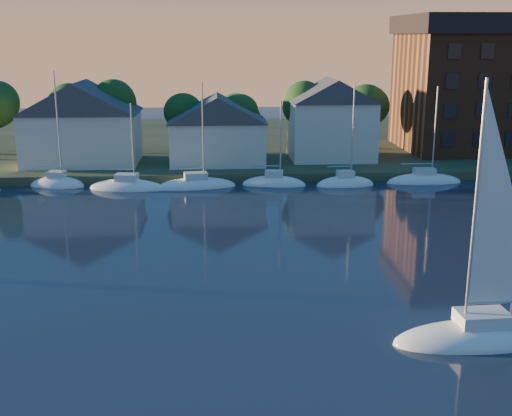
{
  "coord_description": "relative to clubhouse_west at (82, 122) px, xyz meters",
  "views": [
    {
      "loc": [
        -6.37,
        -18.89,
        15.6
      ],
      "look_at": [
        -3.7,
        22.0,
        4.65
      ],
      "focal_mm": 45.0,
      "sensor_mm": 36.0,
      "label": 1
    }
  ],
  "objects": [
    {
      "name": "shoreline_land",
      "position": [
        22.0,
        17.0,
        -5.93
      ],
      "size": [
        160.0,
        50.0,
        2.0
      ],
      "primitive_type": "cube",
      "color": "#323D23",
      "rests_on": "ground"
    },
    {
      "name": "wooden_dock",
      "position": [
        22.0,
        -6.0,
        -5.93
      ],
      "size": [
        120.0,
        3.0,
        1.0
      ],
      "primitive_type": "cube",
      "color": "brown",
      "rests_on": "ground"
    },
    {
      "name": "clubhouse_west",
      "position": [
        0.0,
        0.0,
        0.0
      ],
      "size": [
        13.65,
        9.45,
        9.64
      ],
      "color": "silver",
      "rests_on": "shoreline_land"
    },
    {
      "name": "clubhouse_centre",
      "position": [
        16.0,
        -1.0,
        -0.8
      ],
      "size": [
        11.55,
        8.4,
        8.08
      ],
      "color": "silver",
      "rests_on": "shoreline_land"
    },
    {
      "name": "clubhouse_east",
      "position": [
        30.0,
        1.0,
        0.07
      ],
      "size": [
        10.5,
        8.4,
        9.8
      ],
      "color": "silver",
      "rests_on": "shoreline_land"
    },
    {
      "name": "tree_line",
      "position": [
        24.0,
        5.0,
        1.24
      ],
      "size": [
        93.4,
        5.4,
        8.9
      ],
      "color": "#352218",
      "rests_on": "shoreline_land"
    },
    {
      "name": "moored_fleet",
      "position": [
        10.0,
        -9.0,
        -5.83
      ],
      "size": [
        63.5,
        2.4,
        12.05
      ],
      "color": "white",
      "rests_on": "ground"
    },
    {
      "name": "hero_sailboat",
      "position": [
        29.7,
        -46.67,
        -5.32
      ],
      "size": [
        9.71,
        3.49,
        14.83
      ],
      "rotation": [
        0.0,
        0.0,
        3.18
      ],
      "color": "white",
      "rests_on": "ground"
    }
  ]
}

